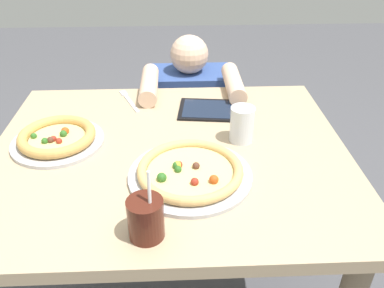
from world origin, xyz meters
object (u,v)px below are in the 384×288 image
diner_seated (190,135)px  drink_cup_colored (146,218)px  tablet (212,110)px  pizza_near (190,172)px  water_cup_clear (242,124)px  pizza_far (57,138)px  fork (129,100)px

diner_seated → drink_cup_colored: bearing=-97.8°
tablet → diner_seated: size_ratio=0.28×
pizza_near → water_cup_clear: size_ratio=3.00×
diner_seated → pizza_far: bearing=-127.0°
pizza_near → water_cup_clear: 0.26m
drink_cup_colored → diner_seated: size_ratio=0.20×
water_cup_clear → diner_seated: bearing=103.7°
fork → diner_seated: diner_seated is taller
tablet → drink_cup_colored: bearing=-108.3°
drink_cup_colored → diner_seated: bearing=82.2°
tablet → water_cup_clear: bearing=-69.6°
pizza_far → diner_seated: diner_seated is taller
pizza_near → fork: (-0.22, 0.50, -0.02)m
fork → water_cup_clear: bearing=-38.3°
fork → pizza_far: bearing=-123.3°
pizza_near → fork: pizza_near is taller
pizza_far → drink_cup_colored: 0.52m
pizza_near → pizza_far: (-0.42, 0.20, 0.00)m
tablet → pizza_near: bearing=-103.4°
pizza_near → diner_seated: 0.87m
pizza_far → water_cup_clear: 0.60m
pizza_far → diner_seated: (0.45, 0.59, -0.36)m
pizza_near → pizza_far: size_ratio=1.20×
water_cup_clear → diner_seated: size_ratio=0.13×
pizza_near → pizza_far: bearing=154.7°
drink_cup_colored → tablet: drink_cup_colored is taller
pizza_near → tablet: (0.10, 0.40, -0.01)m
pizza_far → tablet: pizza_far is taller
pizza_far → diner_seated: bearing=53.0°
pizza_near → drink_cup_colored: drink_cup_colored is taller
drink_cup_colored → pizza_near: bearing=63.4°
pizza_near → fork: 0.55m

